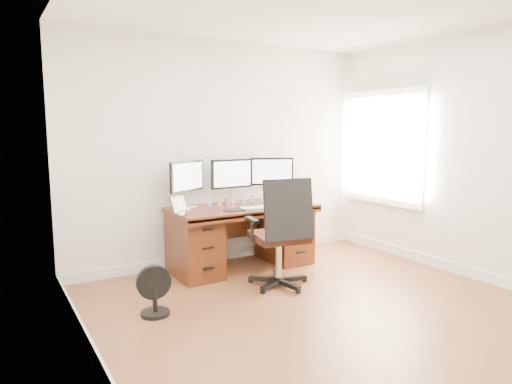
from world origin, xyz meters
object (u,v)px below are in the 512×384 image
desk (242,234)px  monitor_center (232,175)px  office_chair (281,251)px  keyboard (254,208)px  floor_fan (155,291)px

desk → monitor_center: size_ratio=3.09×
office_chair → monitor_center: size_ratio=2.11×
office_chair → keyboard: (0.01, 0.56, 0.38)m
keyboard → office_chair: bearing=-73.9°
floor_fan → desk: bearing=37.0°
monitor_center → floor_fan: bearing=-142.9°
office_chair → desk: bearing=101.7°
floor_fan → monitor_center: 1.93m
desk → keyboard: keyboard is taller
monitor_center → keyboard: monitor_center is taller
desk → floor_fan: 1.60m
monitor_center → keyboard: (0.03, -0.48, -0.33)m
floor_fan → keyboard: size_ratio=1.51×
desk → monitor_center: bearing=90.0°
desk → office_chair: 0.80m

